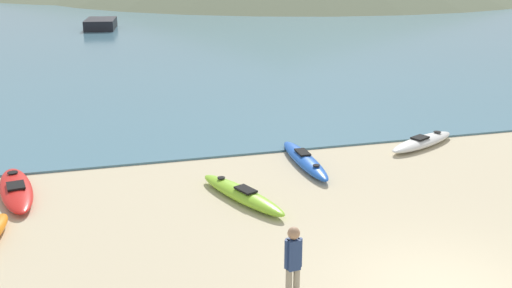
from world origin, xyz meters
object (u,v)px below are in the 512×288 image
at_px(kayak_on_sand_0, 242,194).
at_px(kayak_on_sand_2, 304,160).
at_px(moored_boat_0, 101,24).
at_px(kayak_on_sand_1, 16,189).
at_px(person_near_foreground, 293,263).
at_px(kayak_on_sand_3, 422,142).

relative_size(kayak_on_sand_0, kayak_on_sand_2, 0.92).
bearing_deg(moored_boat_0, kayak_on_sand_1, -95.03).
height_order(kayak_on_sand_1, moored_boat_0, moored_boat_0).
distance_m(kayak_on_sand_0, person_near_foreground, 4.88).
relative_size(kayak_on_sand_3, moored_boat_0, 0.72).
height_order(kayak_on_sand_2, moored_boat_0, moored_boat_0).
xyz_separation_m(person_near_foreground, moored_boat_0, (-2.16, 40.37, -0.44)).
xyz_separation_m(kayak_on_sand_0, kayak_on_sand_2, (2.37, 2.01, -0.00)).
distance_m(kayak_on_sand_0, kayak_on_sand_3, 7.07).
bearing_deg(kayak_on_sand_2, moored_boat_0, 98.20).
distance_m(kayak_on_sand_1, kayak_on_sand_2, 7.81).
bearing_deg(moored_boat_0, kayak_on_sand_3, -74.66).
bearing_deg(kayak_on_sand_1, moored_boat_0, 84.97).
relative_size(kayak_on_sand_2, kayak_on_sand_3, 1.16).
bearing_deg(moored_boat_0, kayak_on_sand_0, -86.03).
xyz_separation_m(kayak_on_sand_2, moored_boat_0, (-4.84, 33.54, 0.29)).
bearing_deg(person_near_foreground, kayak_on_sand_0, 86.35).
bearing_deg(person_near_foreground, kayak_on_sand_3, 47.47).
bearing_deg(kayak_on_sand_3, kayak_on_sand_0, -157.88).
relative_size(kayak_on_sand_1, kayak_on_sand_3, 1.11).
bearing_deg(kayak_on_sand_2, kayak_on_sand_3, 8.83).
bearing_deg(kayak_on_sand_2, kayak_on_sand_0, -139.63).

